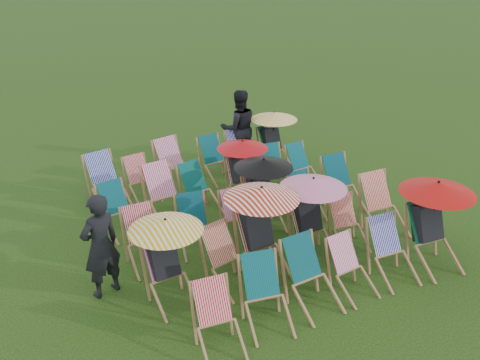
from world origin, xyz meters
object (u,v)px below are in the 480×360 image
deckchair_5 (435,223)px  deckchair_29 (274,139)px  person_rear (239,128)px  deckchair_0 (218,322)px  person_left (101,246)px

deckchair_5 → deckchair_29: (-0.05, 4.65, -0.09)m
person_rear → deckchair_29: bearing=156.7°
deckchair_0 → deckchair_5: bearing=8.6°
deckchair_0 → person_left: 2.15m
deckchair_29 → person_left: (-4.83, -2.82, 0.17)m
deckchair_5 → deckchair_29: size_ratio=1.13×
deckchair_5 → deckchair_0: bearing=-173.4°
deckchair_0 → deckchair_29: 6.12m
deckchair_0 → deckchair_5: deckchair_5 is taller
deckchair_29 → person_rear: 0.85m
deckchair_5 → person_rear: 5.19m
deckchair_5 → person_left: bearing=165.1°
person_left → person_rear: 5.33m
deckchair_29 → person_left: bearing=-149.8°
deckchair_0 → person_rear: size_ratio=0.49×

